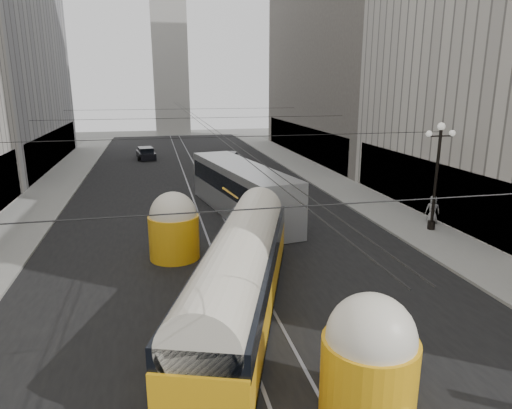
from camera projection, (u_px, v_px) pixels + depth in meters
name	position (u px, v px, depth m)	size (l,w,h in m)	color
road	(199.00, 189.00, 38.63)	(20.00, 85.00, 0.02)	black
sidewalk_left	(56.00, 186.00, 39.39)	(4.00, 72.00, 0.15)	gray
sidewalk_right	(318.00, 175.00, 44.44)	(4.00, 72.00, 0.15)	gray
rail_left	(190.00, 190.00, 38.47)	(0.12, 85.00, 0.04)	gray
rail_right	(208.00, 189.00, 38.79)	(0.12, 85.00, 0.04)	gray
building_right_far	(352.00, 16.00, 53.29)	(12.60, 32.60, 32.60)	#514C47
distant_tower	(169.00, 47.00, 79.63)	(6.00, 6.00, 31.36)	#B2AFA8
lamppost_right_mid	(437.00, 170.00, 26.64)	(1.86, 0.44, 6.37)	black
catenary	(199.00, 120.00, 36.20)	(25.00, 72.00, 0.23)	black
streetcar	(241.00, 271.00, 17.43)	(7.00, 15.25, 3.52)	#EFA814
city_bus	(241.00, 188.00, 30.73)	(5.16, 13.78, 3.41)	#B0B3B6
sedan_white_far	(228.00, 160.00, 49.20)	(3.34, 5.10, 1.49)	silver
sedan_dark_far	(146.00, 154.00, 54.23)	(2.41, 4.58, 1.38)	black
pedestrian_sidewalk_right	(433.00, 210.00, 28.51)	(0.86, 0.53, 1.76)	gray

